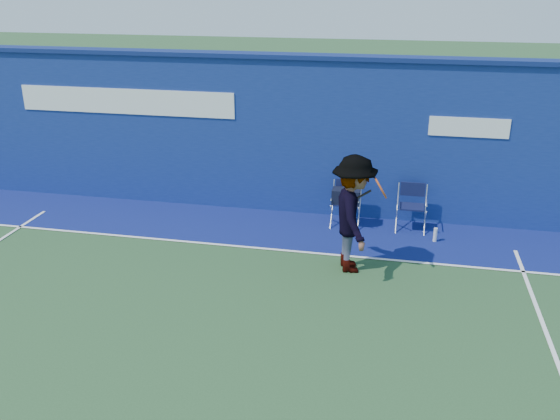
% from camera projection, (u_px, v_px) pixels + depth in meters
% --- Properties ---
extents(ground, '(80.00, 80.00, 0.00)m').
position_uv_depth(ground, '(188.00, 355.00, 7.42)').
color(ground, '#274A27').
rests_on(ground, ground).
extents(stadium_wall, '(24.00, 0.50, 3.08)m').
position_uv_depth(stadium_wall, '(275.00, 133.00, 11.58)').
color(stadium_wall, navy).
rests_on(stadium_wall, ground).
extents(out_of_bounds_strip, '(24.00, 1.80, 0.01)m').
position_uv_depth(out_of_bounds_strip, '(263.00, 228.00, 11.15)').
color(out_of_bounds_strip, navy).
rests_on(out_of_bounds_strip, ground).
extents(court_lines, '(24.00, 12.00, 0.01)m').
position_uv_depth(court_lines, '(204.00, 328.00, 7.97)').
color(court_lines, white).
rests_on(court_lines, out_of_bounds_strip).
extents(directors_chair_left, '(0.51, 0.46, 0.86)m').
position_uv_depth(directors_chair_left, '(346.00, 208.00, 11.13)').
color(directors_chair_left, silver).
rests_on(directors_chair_left, ground).
extents(directors_chair_right, '(0.51, 0.46, 0.86)m').
position_uv_depth(directors_chair_right, '(411.00, 216.00, 10.98)').
color(directors_chair_right, silver).
rests_on(directors_chair_right, ground).
extents(water_bottle, '(0.07, 0.07, 0.26)m').
position_uv_depth(water_bottle, '(435.00, 235.00, 10.54)').
color(water_bottle, silver).
rests_on(water_bottle, ground).
extents(tennis_player, '(1.04, 1.37, 1.90)m').
position_uv_depth(tennis_player, '(353.00, 214.00, 9.27)').
color(tennis_player, '#EA4738').
rests_on(tennis_player, ground).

